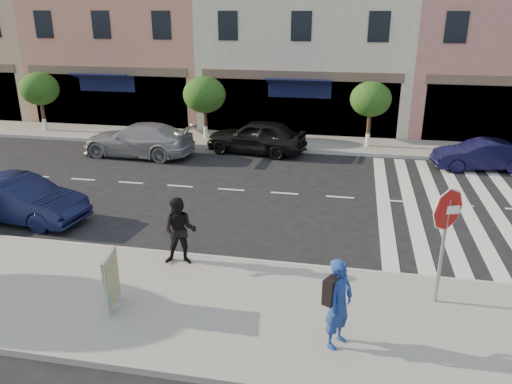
% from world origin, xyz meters
% --- Properties ---
extents(ground, '(120.00, 120.00, 0.00)m').
position_xyz_m(ground, '(0.00, 0.00, 0.00)').
color(ground, black).
rests_on(ground, ground).
extents(sidewalk_near, '(60.00, 4.50, 0.15)m').
position_xyz_m(sidewalk_near, '(0.00, -3.75, 0.07)').
color(sidewalk_near, gray).
rests_on(sidewalk_near, ground).
extents(sidewalk_far, '(60.00, 3.00, 0.15)m').
position_xyz_m(sidewalk_far, '(0.00, 11.00, 0.07)').
color(sidewalk_far, gray).
rests_on(sidewalk_far, ground).
extents(building_centre, '(11.00, 9.00, 11.00)m').
position_xyz_m(building_centre, '(-0.50, 17.00, 5.50)').
color(building_centre, beige).
rests_on(building_centre, ground).
extents(street_tree_wa, '(2.00, 2.00, 3.05)m').
position_xyz_m(street_tree_wa, '(-14.00, 10.80, 2.33)').
color(street_tree_wa, '#473323').
rests_on(street_tree_wa, sidewalk_far).
extents(street_tree_wb, '(2.10, 2.10, 3.06)m').
position_xyz_m(street_tree_wb, '(-5.00, 10.80, 2.31)').
color(street_tree_wb, '#473323').
rests_on(street_tree_wb, sidewalk_far).
extents(street_tree_c, '(1.90, 1.90, 3.04)m').
position_xyz_m(street_tree_c, '(3.00, 10.80, 2.36)').
color(street_tree_c, '#473323').
rests_on(street_tree_c, sidewalk_far).
extents(stop_sign, '(0.90, 0.38, 2.72)m').
position_xyz_m(stop_sign, '(4.36, -2.62, 2.11)').
color(stop_sign, gray).
rests_on(stop_sign, sidewalk_near).
extents(photographer, '(0.70, 0.80, 1.84)m').
position_xyz_m(photographer, '(2.26, -4.56, 1.07)').
color(photographer, navy).
rests_on(photographer, sidewalk_near).
extents(walker, '(0.97, 0.81, 1.78)m').
position_xyz_m(walker, '(-1.83, -2.00, 1.04)').
color(walker, black).
rests_on(walker, sidewalk_near).
extents(poster_board, '(0.34, 0.85, 1.30)m').
position_xyz_m(poster_board, '(-2.60, -4.25, 0.78)').
color(poster_board, beige).
rests_on(poster_board, sidewalk_near).
extents(car_near_mid, '(4.43, 1.96, 1.42)m').
position_xyz_m(car_near_mid, '(-7.83, -0.04, 0.71)').
color(car_near_mid, black).
rests_on(car_near_mid, ground).
extents(car_far_left, '(5.22, 2.40, 1.48)m').
position_xyz_m(car_far_left, '(-7.21, 7.60, 0.74)').
color(car_far_left, gray).
rests_on(car_far_left, ground).
extents(car_far_mid, '(4.76, 2.43, 1.55)m').
position_xyz_m(car_far_mid, '(-2.06, 9.10, 0.78)').
color(car_far_mid, black).
rests_on(car_far_mid, ground).
extents(car_far_right, '(3.91, 1.81, 1.24)m').
position_xyz_m(car_far_right, '(7.54, 8.42, 0.62)').
color(car_far_right, black).
rests_on(car_far_right, ground).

